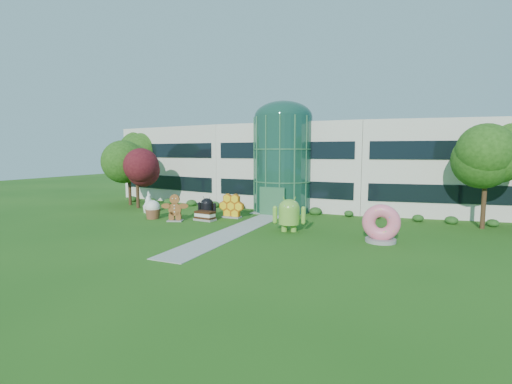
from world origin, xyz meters
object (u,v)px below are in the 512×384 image
at_px(android_green, 289,212).
at_px(donut, 381,223).
at_px(android_black, 207,206).
at_px(gingerbread, 175,208).

relative_size(android_green, donut, 1.13).
distance_m(android_black, donut, 16.31).
height_order(android_green, gingerbread, android_green).
height_order(android_black, gingerbread, gingerbread).
bearing_deg(android_black, android_green, -19.96).
bearing_deg(gingerbread, donut, -22.90).
height_order(android_green, donut, android_green).
relative_size(android_black, donut, 0.82).
height_order(android_black, donut, donut).
distance_m(donut, gingerbread, 17.77).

